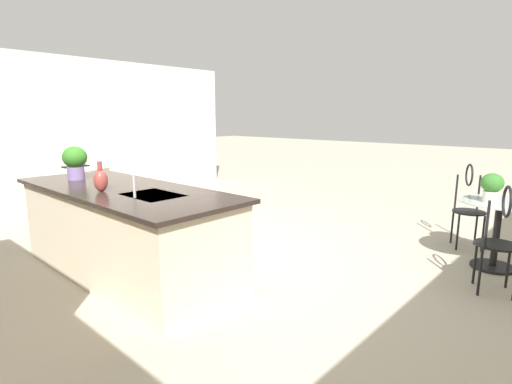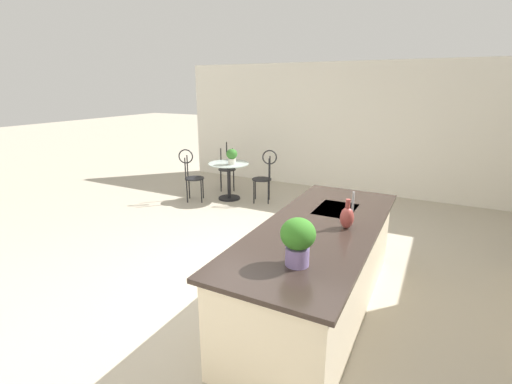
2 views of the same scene
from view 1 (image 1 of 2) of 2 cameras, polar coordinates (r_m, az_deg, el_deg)
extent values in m
plane|color=#B2A893|center=(4.64, -6.99, -9.64)|extent=(40.00, 40.00, 0.00)
cube|color=silver|center=(8.08, -27.52, 7.82)|extent=(0.12, 7.80, 2.70)
cube|color=beige|center=(4.28, -18.51, -5.71)|extent=(2.70, 0.96, 0.88)
cube|color=#2D231E|center=(4.17, -18.89, 0.35)|extent=(2.80, 1.06, 0.04)
cube|color=#B2B5BA|center=(3.71, -14.78, -0.62)|extent=(0.56, 0.40, 0.03)
cylinder|color=black|center=(5.06, 31.12, -9.25)|extent=(0.44, 0.44, 0.03)
cylinder|color=black|center=(4.95, 31.53, -5.29)|extent=(0.07, 0.07, 0.69)
cylinder|color=#B2C6C1|center=(4.87, 31.95, -1.27)|extent=(0.80, 0.80, 0.01)
cylinder|color=black|center=(4.45, 29.22, -8.85)|extent=(0.03, 0.03, 0.45)
cylinder|color=black|center=(4.50, 32.78, -8.99)|extent=(0.03, 0.03, 0.45)
cylinder|color=black|center=(4.19, 29.77, -10.10)|extent=(0.03, 0.03, 0.45)
cylinder|color=black|center=(4.27, 31.65, -6.56)|extent=(0.49, 0.49, 0.02)
cylinder|color=black|center=(4.05, 30.54, -4.18)|extent=(0.03, 0.03, 0.45)
torus|color=black|center=(4.03, 32.66, -1.18)|extent=(0.13, 0.27, 0.28)
cylinder|color=black|center=(5.49, 30.10, -5.31)|extent=(0.03, 0.03, 0.45)
cylinder|color=black|center=(5.42, 27.26, -5.25)|extent=(0.03, 0.03, 0.45)
cylinder|color=black|center=(5.75, 29.33, -4.55)|extent=(0.03, 0.03, 0.45)
cylinder|color=black|center=(5.68, 26.61, -4.48)|extent=(0.03, 0.03, 0.45)
cylinder|color=black|center=(5.53, 28.55, -2.55)|extent=(0.52, 0.52, 0.02)
cylinder|color=black|center=(5.67, 29.63, -0.13)|extent=(0.03, 0.03, 0.45)
cylinder|color=black|center=(5.60, 27.08, -0.01)|extent=(0.03, 0.03, 0.45)
torus|color=black|center=(5.60, 28.57, 2.19)|extent=(0.16, 0.26, 0.28)
cylinder|color=#B2B5BA|center=(3.59, -17.29, 0.91)|extent=(0.02, 0.02, 0.22)
cube|color=beige|center=(7.85, -21.25, 0.94)|extent=(0.54, 0.04, 0.71)
cube|color=beige|center=(7.43, -29.25, -0.27)|extent=(0.54, 0.04, 0.71)
cube|color=beige|center=(7.57, -25.37, 3.10)|extent=(0.60, 1.20, 0.03)
cube|color=black|center=(7.62, -24.75, 3.41)|extent=(0.16, 0.44, 0.02)
cube|color=#333335|center=(7.62, -24.76, 3.52)|extent=(0.13, 0.40, 0.01)
cylinder|color=beige|center=(4.76, 30.93, -0.61)|extent=(0.15, 0.15, 0.12)
ellipsoid|color=#337029|center=(4.73, 31.11, 1.15)|extent=(0.22, 0.22, 0.20)
cylinder|color=#7A669E|center=(4.88, -24.68, 2.52)|extent=(0.18, 0.18, 0.14)
ellipsoid|color=#317322|center=(4.86, -24.85, 4.62)|extent=(0.27, 0.27, 0.24)
ellipsoid|color=#993D38|center=(4.00, -21.63, 1.54)|extent=(0.13, 0.13, 0.21)
cylinder|color=#993D38|center=(3.98, -21.77, 3.58)|extent=(0.04, 0.04, 0.08)
camera|label=2|loc=(6.89, -40.22, 13.47)|focal=25.21mm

